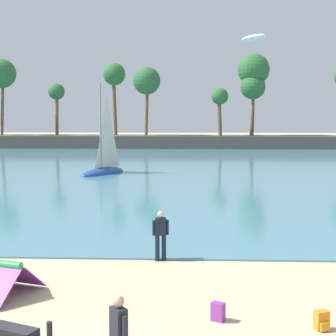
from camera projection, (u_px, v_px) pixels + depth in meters
The scene contains 7 objects.
sea at pixel (169, 153), 67.42m from camera, with size 220.00×99.23×0.06m, color teal.
palm_headland at pixel (143, 121), 76.77m from camera, with size 116.51×6.00×13.24m.
person_at_waterline at pixel (161, 234), 17.89m from camera, with size 0.54×0.27×1.67m.
backpack_near_kite at pixel (218, 312), 12.74m from camera, with size 0.36×0.36×0.44m.
backpack_by_trailer at pixel (322, 321), 12.19m from camera, with size 0.35×0.34×0.44m.
sailboat_toward_headland at pixel (104, 165), 43.51m from camera, with size 3.78×5.44×7.66m.
kite_aloft_high_over_bay at pixel (253, 38), 42.72m from camera, with size 3.32×1.13×0.47m, color white.
Camera 1 is at (3.00, -9.38, 4.83)m, focal length 58.24 mm.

